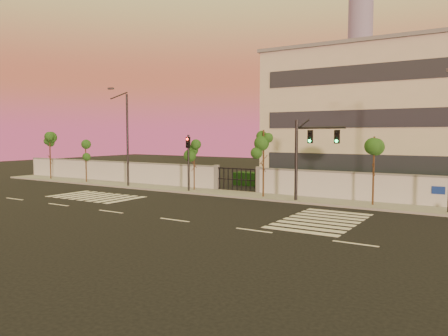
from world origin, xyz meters
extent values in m
plane|color=black|center=(0.00, 0.00, 0.00)|extent=(120.00, 120.00, 0.00)
cube|color=gray|center=(0.00, 10.50, 0.07)|extent=(60.00, 3.00, 0.15)
cube|color=silver|center=(-17.50, 12.00, 1.00)|extent=(25.00, 0.30, 2.00)
cube|color=slate|center=(-17.50, 12.00, 2.06)|extent=(25.00, 0.36, 0.12)
cube|color=slate|center=(-5.00, 12.00, 1.10)|extent=(0.35, 0.35, 2.20)
cube|color=slate|center=(-1.00, 12.00, 1.10)|extent=(0.35, 0.35, 2.20)
cube|color=black|center=(9.00, 14.50, 0.90)|extent=(20.00, 2.00, 1.80)
cube|color=black|center=(-16.00, 14.50, 0.70)|extent=(12.00, 1.80, 1.40)
cube|color=black|center=(-3.00, 17.00, 0.60)|extent=(6.00, 1.50, 1.20)
cube|color=beige|center=(9.00, 22.00, 6.00)|extent=(24.00, 12.00, 12.00)
cube|color=#262D38|center=(9.00, 15.98, 2.50)|extent=(22.00, 0.08, 1.40)
cube|color=#262D38|center=(9.00, 15.98, 6.00)|extent=(22.00, 0.08, 1.40)
cube|color=#262D38|center=(9.00, 15.98, 9.50)|extent=(22.00, 0.08, 1.40)
cube|color=slate|center=(9.00, 22.00, 12.10)|extent=(24.40, 12.40, 0.30)
cylinder|color=slate|center=(-65.00, 280.00, 55.00)|extent=(16.00, 16.00, 110.00)
cube|color=silver|center=(-14.00, 4.00, 0.01)|extent=(0.50, 4.00, 0.02)
cube|color=silver|center=(-13.10, 4.00, 0.01)|extent=(0.50, 4.00, 0.02)
cube|color=silver|center=(-12.20, 4.00, 0.01)|extent=(0.50, 4.00, 0.02)
cube|color=silver|center=(-11.30, 4.00, 0.01)|extent=(0.50, 4.00, 0.02)
cube|color=silver|center=(-10.40, 4.00, 0.01)|extent=(0.50, 4.00, 0.02)
cube|color=silver|center=(-9.50, 4.00, 0.01)|extent=(0.50, 4.00, 0.02)
cube|color=silver|center=(-8.60, 4.00, 0.01)|extent=(0.50, 4.00, 0.02)
cube|color=silver|center=(-7.70, 4.00, 0.01)|extent=(0.50, 4.00, 0.02)
cube|color=silver|center=(7.00, 1.00, 0.01)|extent=(4.00, 0.50, 0.02)
cube|color=silver|center=(7.00, 1.90, 0.01)|extent=(4.00, 0.50, 0.02)
cube|color=silver|center=(7.00, 2.80, 0.01)|extent=(4.00, 0.50, 0.02)
cube|color=silver|center=(7.00, 3.70, 0.01)|extent=(4.00, 0.50, 0.02)
cube|color=silver|center=(7.00, 4.60, 0.01)|extent=(4.00, 0.50, 0.02)
cube|color=silver|center=(7.00, 5.50, 0.01)|extent=(4.00, 0.50, 0.02)
cube|color=silver|center=(7.00, 6.40, 0.01)|extent=(4.00, 0.50, 0.02)
cube|color=silver|center=(7.00, 7.30, 0.01)|extent=(4.00, 0.50, 0.02)
cube|color=silver|center=(-15.00, 0.00, 0.01)|extent=(2.00, 0.15, 0.01)
cube|color=silver|center=(-10.00, 0.00, 0.01)|extent=(2.00, 0.15, 0.01)
cube|color=silver|center=(-5.00, 0.00, 0.01)|extent=(2.00, 0.15, 0.01)
cube|color=silver|center=(0.00, 0.00, 0.01)|extent=(2.00, 0.15, 0.01)
cube|color=silver|center=(5.00, 0.00, 0.01)|extent=(2.00, 0.15, 0.01)
cube|color=silver|center=(10.00, 0.00, 0.01)|extent=(2.00, 0.15, 0.01)
cylinder|color=#382314|center=(-24.50, 10.07, 2.47)|extent=(0.13, 0.13, 4.93)
sphere|color=#1D4413|center=(-24.50, 10.07, 3.95)|extent=(1.17, 1.17, 1.17)
sphere|color=#1D4413|center=(-24.12, 10.29, 3.21)|extent=(0.90, 0.90, 0.90)
sphere|color=#1D4413|center=(-24.82, 9.91, 3.45)|extent=(0.85, 0.85, 0.85)
cylinder|color=#382314|center=(-18.86, 9.94, 2.08)|extent=(0.11, 0.11, 4.16)
sphere|color=#1D4413|center=(-18.86, 9.94, 3.33)|extent=(1.00, 1.00, 1.00)
sphere|color=#1D4413|center=(-18.54, 10.12, 2.70)|extent=(0.76, 0.76, 0.76)
sphere|color=#1D4413|center=(-19.13, 9.80, 2.91)|extent=(0.73, 0.73, 0.73)
cylinder|color=#382314|center=(-6.34, 10.61, 2.13)|extent=(0.11, 0.11, 4.25)
sphere|color=#1D4413|center=(-6.34, 10.61, 3.40)|extent=(0.99, 0.99, 0.99)
sphere|color=#1D4413|center=(-6.02, 10.79, 2.76)|extent=(0.76, 0.76, 0.76)
sphere|color=#1D4413|center=(-6.61, 10.47, 2.98)|extent=(0.72, 0.72, 0.72)
cylinder|color=#382314|center=(0.43, 10.02, 2.55)|extent=(0.13, 0.13, 5.10)
sphere|color=#1D4413|center=(0.43, 10.02, 4.08)|extent=(1.17, 1.17, 1.17)
sphere|color=#1D4413|center=(0.80, 10.23, 3.31)|extent=(0.89, 0.89, 0.89)
sphere|color=#1D4413|center=(0.11, 9.86, 3.57)|extent=(0.85, 0.85, 0.85)
cylinder|color=#382314|center=(8.28, 10.39, 2.31)|extent=(0.12, 0.12, 4.63)
sphere|color=#1D4413|center=(8.28, 10.39, 3.70)|extent=(1.12, 1.12, 1.12)
sphere|color=#1D4413|center=(8.64, 10.59, 3.01)|extent=(0.86, 0.86, 0.86)
sphere|color=#1D4413|center=(7.98, 10.24, 3.24)|extent=(0.82, 0.82, 0.82)
cylinder|color=black|center=(3.17, 9.67, 2.89)|extent=(0.22, 0.22, 5.77)
cylinder|color=black|center=(4.94, 9.67, 5.21)|extent=(3.51, 0.71, 0.15)
cube|color=black|center=(4.20, 9.62, 4.61)|extent=(0.33, 0.17, 0.84)
sphere|color=#0CF259|center=(4.20, 9.51, 4.35)|extent=(0.19, 0.19, 0.19)
cube|color=black|center=(6.06, 9.62, 4.61)|extent=(0.33, 0.17, 0.84)
sphere|color=#0CF259|center=(6.06, 9.51, 4.35)|extent=(0.19, 0.19, 0.19)
cylinder|color=black|center=(-6.33, 9.83, 2.37)|extent=(0.17, 0.17, 4.74)
cube|color=black|center=(-6.33, 9.78, 4.10)|extent=(0.37, 0.19, 0.95)
sphere|color=red|center=(-6.33, 9.67, 4.40)|extent=(0.21, 0.21, 0.21)
cylinder|color=black|center=(-13.12, 9.80, 4.18)|extent=(0.19, 0.19, 8.36)
cylinder|color=black|center=(-13.12, 8.86, 8.15)|extent=(0.10, 2.00, 0.81)
cube|color=#3F3F44|center=(-13.12, 7.92, 8.68)|extent=(0.52, 0.26, 0.16)
camera|label=1|loc=(15.05, -18.87, 4.74)|focal=35.00mm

